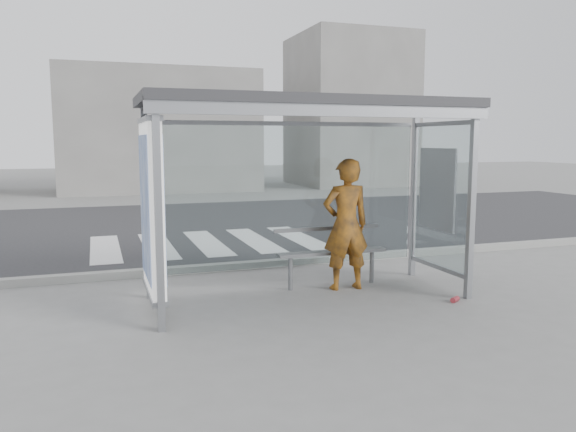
% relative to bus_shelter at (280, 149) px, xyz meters
% --- Properties ---
extents(ground, '(80.00, 80.00, 0.00)m').
position_rel_bus_shelter_xyz_m(ground, '(0.37, -0.06, -1.98)').
color(ground, slate).
rests_on(ground, ground).
extents(road, '(30.00, 10.00, 0.01)m').
position_rel_bus_shelter_xyz_m(road, '(0.37, 6.94, -1.98)').
color(road, '#272729').
rests_on(road, ground).
extents(curb, '(30.00, 0.18, 0.12)m').
position_rel_bus_shelter_xyz_m(curb, '(0.37, 1.89, -1.92)').
color(curb, gray).
rests_on(curb, ground).
extents(crosswalk, '(4.55, 3.00, 0.00)m').
position_rel_bus_shelter_xyz_m(crosswalk, '(-0.13, 4.44, -1.98)').
color(crosswalk, silver).
rests_on(crosswalk, ground).
extents(bus_shelter, '(4.25, 1.65, 2.62)m').
position_rel_bus_shelter_xyz_m(bus_shelter, '(0.00, 0.00, 0.00)').
color(bus_shelter, gray).
rests_on(bus_shelter, ground).
extents(building_center, '(8.00, 5.00, 5.00)m').
position_rel_bus_shelter_xyz_m(building_center, '(0.37, 17.94, 0.52)').
color(building_center, slate).
rests_on(building_center, ground).
extents(building_right, '(5.00, 5.00, 7.00)m').
position_rel_bus_shelter_xyz_m(building_right, '(9.37, 17.94, 1.52)').
color(building_right, slate).
rests_on(building_right, ground).
extents(person, '(0.69, 0.47, 1.84)m').
position_rel_bus_shelter_xyz_m(person, '(1.03, 0.22, -1.06)').
color(person, '#C15312').
rests_on(person, ground).
extents(bench, '(1.63, 0.31, 0.84)m').
position_rel_bus_shelter_xyz_m(bench, '(0.91, 0.44, -1.48)').
color(bench, slate).
rests_on(bench, ground).
extents(soda_can, '(0.15, 0.13, 0.07)m').
position_rel_bus_shelter_xyz_m(soda_can, '(2.11, -0.86, -1.95)').
color(soda_can, '#CD3C47').
rests_on(soda_can, ground).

